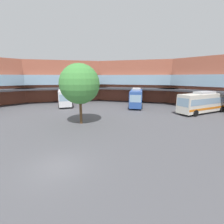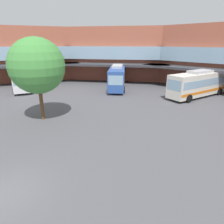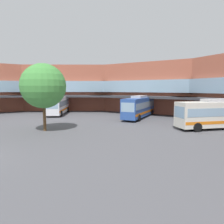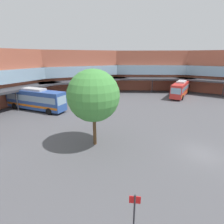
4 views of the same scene
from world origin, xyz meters
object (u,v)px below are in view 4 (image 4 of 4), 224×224
(bus_1, at_px, (181,88))
(bus_3, at_px, (95,90))
(bus_0, at_px, (35,99))
(stop_sign_post, at_px, (134,210))
(plaza_tree, at_px, (93,96))

(bus_1, relative_size, bus_3, 1.11)
(bus_0, xyz_separation_m, bus_3, (13.17, -0.54, -0.04))
(bus_3, height_order, stop_sign_post, bus_3)
(bus_1, relative_size, stop_sign_post, 4.61)
(stop_sign_post, bearing_deg, plaza_tree, 62.02)
(bus_1, distance_m, plaza_tree, 30.18)
(bus_3, height_order, plaza_tree, plaza_tree)
(bus_3, bearing_deg, stop_sign_post, -4.94)
(bus_1, bearing_deg, stop_sign_post, 6.53)
(bus_1, xyz_separation_m, stop_sign_post, (-34.64, -13.34, -0.30))
(plaza_tree, relative_size, stop_sign_post, 3.21)
(bus_0, xyz_separation_m, stop_sign_post, (-5.62, -26.55, -0.43))
(bus_3, xyz_separation_m, plaza_tree, (-13.84, -16.71, 3.50))
(plaza_tree, xyz_separation_m, stop_sign_post, (-4.95, -9.31, -3.89))
(bus_1, relative_size, plaza_tree, 1.44)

